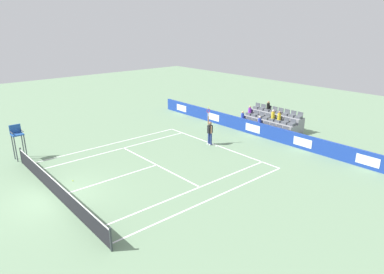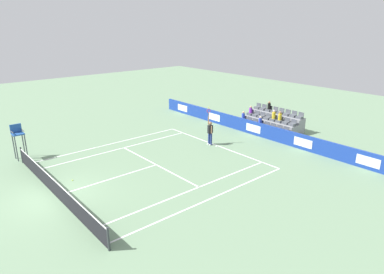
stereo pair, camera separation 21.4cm
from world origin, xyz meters
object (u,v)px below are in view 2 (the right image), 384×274
Objects in this scene: tennis_player at (210,132)px; loose_tennis_ball at (72,180)px; umpire_chair at (18,137)px; tennis_net at (55,188)px.

loose_tennis_ball is (0.65, 10.25, -0.96)m from tennis_player.
umpire_chair is 5.87m from loose_tennis_ball.
loose_tennis_ball is (1.22, -1.39, -0.46)m from tennis_net.
tennis_net is 1.91m from loose_tennis_ball.
tennis_net reaches higher than loose_tennis_ball.
umpire_chair is at bearing -1.25° from tennis_net.
tennis_player is 13.07m from umpire_chair.
loose_tennis_ball is (-5.54, -1.24, -1.49)m from umpire_chair.
umpire_chair reaches higher than loose_tennis_ball.
umpire_chair is (6.76, -0.15, 1.03)m from tennis_net.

